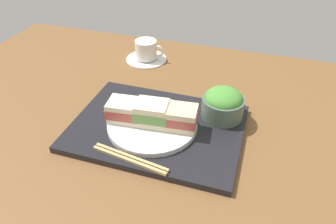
% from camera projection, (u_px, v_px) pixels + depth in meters
% --- Properties ---
extents(ground_plane, '(1.40, 1.00, 0.03)m').
position_uv_depth(ground_plane, '(145.00, 126.00, 0.84)').
color(ground_plane, brown).
extents(serving_tray, '(0.42, 0.30, 0.02)m').
position_uv_depth(serving_tray, '(157.00, 128.00, 0.80)').
color(serving_tray, black).
rests_on(serving_tray, ground_plane).
extents(sandwich_plate, '(0.22, 0.22, 0.01)m').
position_uv_depth(sandwich_plate, '(152.00, 124.00, 0.78)').
color(sandwich_plate, silver).
rests_on(sandwich_plate, serving_tray).
extents(sandwich_near, '(0.09, 0.07, 0.05)m').
position_uv_depth(sandwich_near, '(124.00, 110.00, 0.78)').
color(sandwich_near, '#EFE5C1').
rests_on(sandwich_near, sandwich_plate).
extents(sandwich_middle, '(0.09, 0.07, 0.06)m').
position_uv_depth(sandwich_middle, '(152.00, 113.00, 0.76)').
color(sandwich_middle, beige).
rests_on(sandwich_middle, sandwich_plate).
extents(sandwich_far, '(0.08, 0.07, 0.05)m').
position_uv_depth(sandwich_far, '(180.00, 118.00, 0.75)').
color(sandwich_far, beige).
rests_on(sandwich_far, sandwich_plate).
extents(salad_bowl, '(0.11, 0.11, 0.08)m').
position_uv_depth(salad_bowl, '(223.00, 104.00, 0.80)').
color(salad_bowl, '#4C6051').
rests_on(salad_bowl, serving_tray).
extents(chopsticks_pair, '(0.18, 0.04, 0.01)m').
position_uv_depth(chopsticks_pair, '(130.00, 159.00, 0.69)').
color(chopsticks_pair, tan).
rests_on(chopsticks_pair, serving_tray).
extents(coffee_cup, '(0.14, 0.14, 0.07)m').
position_uv_depth(coffee_cup, '(146.00, 52.00, 1.09)').
color(coffee_cup, white).
rests_on(coffee_cup, ground_plane).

